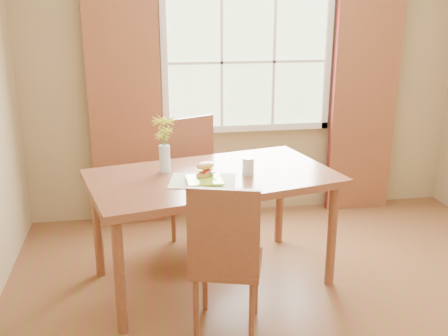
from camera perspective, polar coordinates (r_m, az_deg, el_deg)
name	(u,v)px	position (r m, az deg, el deg)	size (l,w,h in m)	color
room	(312,120)	(3.25, 9.54, 5.14)	(4.24, 3.84, 2.74)	brown
window	(248,62)	(5.01, 2.59, 11.46)	(1.62, 0.06, 1.32)	beige
curtain_left	(126,110)	(4.87, -10.67, 6.23)	(0.65, 0.08, 2.20)	maroon
curtain_right	(364,102)	(5.35, 14.97, 6.94)	(0.65, 0.08, 2.20)	maroon
dining_table	(212,186)	(3.81, -1.28, -1.97)	(1.92, 1.35, 0.85)	brown
chair_near	(225,255)	(3.24, 0.16, -9.44)	(0.53, 0.53, 1.03)	brown
chair_far	(196,176)	(4.52, -3.07, -0.89)	(0.61, 0.61, 1.10)	brown
placemat	(203,181)	(3.64, -2.33, -1.41)	(0.45, 0.33, 0.01)	#EBEFCA
plate	(204,181)	(3.61, -2.15, -1.43)	(0.24, 0.24, 0.01)	#A2E038
croissant_sandwich	(205,170)	(3.66, -2.06, -0.19)	(0.18, 0.16, 0.11)	#F6A953
water_glass	(248,167)	(3.76, 2.64, 0.13)	(0.08, 0.08, 0.13)	silver
flower_vase	(164,139)	(3.79, -6.55, 3.16)	(0.17, 0.17, 0.42)	silver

